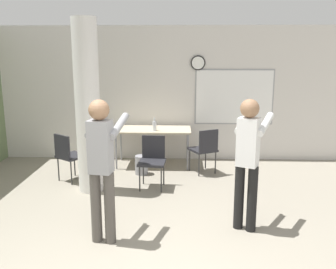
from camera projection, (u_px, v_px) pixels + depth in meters
name	position (u px, v px, depth m)	size (l,w,h in m)	color
wall_back	(165.00, 94.00, 7.90)	(8.00, 0.15, 2.80)	silver
support_pillar	(88.00, 107.00, 6.00)	(0.40, 0.40, 2.80)	white
folding_table	(153.00, 131.00, 7.54)	(1.53, 0.74, 0.75)	beige
bottle_on_table	(154.00, 126.00, 7.34)	(0.08, 0.08, 0.26)	silver
waste_bin	(142.00, 165.00, 7.08)	(0.24, 0.24, 0.36)	gray
chair_table_right	(205.00, 147.00, 7.04)	(0.59, 0.59, 0.87)	#232328
chair_near_pillar	(69.00, 154.00, 6.61)	(0.61, 0.61, 0.87)	#232328
chair_table_front	(152.00, 158.00, 6.34)	(0.47, 0.47, 0.87)	#232328
person_playing_front	(102.00, 160.00, 4.39)	(0.47, 0.71, 1.75)	#514C47
person_playing_side	(248.00, 154.00, 4.71)	(0.57, 0.71, 1.71)	black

